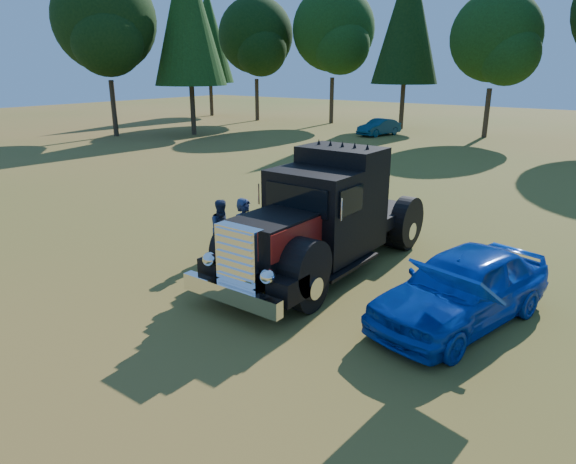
# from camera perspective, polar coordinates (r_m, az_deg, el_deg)

# --- Properties ---
(ground) EXTENTS (120.00, 120.00, 0.00)m
(ground) POSITION_cam_1_polar(r_m,az_deg,el_deg) (12.47, -0.80, -5.27)
(ground) COLOR #445B1A
(ground) RESTS_ON ground
(treeline) EXTENTS (72.10, 24.04, 13.84)m
(treeline) POSITION_cam_1_polar(r_m,az_deg,el_deg) (37.82, 23.56, 20.80)
(treeline) COLOR #2D2116
(treeline) RESTS_ON ground
(diamond_t_truck) EXTENTS (3.29, 7.16, 3.00)m
(diamond_t_truck) POSITION_cam_1_polar(r_m,az_deg,el_deg) (12.65, 3.75, 1.21)
(diamond_t_truck) COLOR black
(diamond_t_truck) RESTS_ON ground
(hotrod_coupe) EXTENTS (2.77, 4.74, 1.89)m
(hotrod_coupe) POSITION_cam_1_polar(r_m,az_deg,el_deg) (10.73, 18.76, -5.83)
(hotrod_coupe) COLOR #0731A2
(hotrod_coupe) RESTS_ON ground
(spectator_near) EXTENTS (0.61, 0.78, 1.90)m
(spectator_near) POSITION_cam_1_polar(r_m,az_deg,el_deg) (12.60, -4.73, -0.46)
(spectator_near) COLOR #223750
(spectator_near) RESTS_ON ground
(spectator_far) EXTENTS (0.88, 0.96, 1.59)m
(spectator_far) POSITION_cam_1_polar(r_m,az_deg,el_deg) (13.72, -7.24, 0.34)
(spectator_far) COLOR #1D3145
(spectator_far) RESTS_ON ground
(distant_teal_car) EXTENTS (2.06, 3.84, 1.20)m
(distant_teal_car) POSITION_cam_1_polar(r_m,az_deg,el_deg) (39.28, 10.09, 11.39)
(distant_teal_car) COLOR #092E3A
(distant_teal_car) RESTS_ON ground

